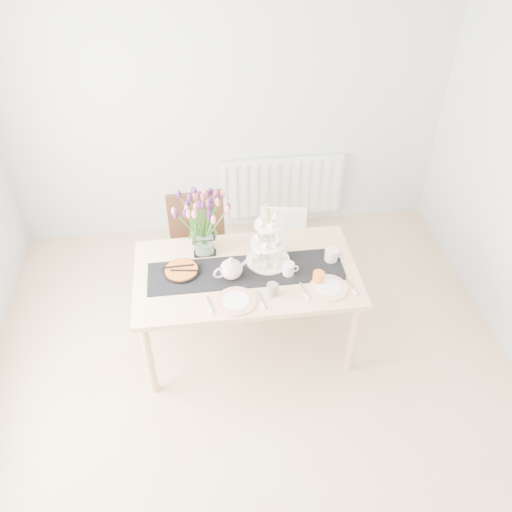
{
  "coord_description": "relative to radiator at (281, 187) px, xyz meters",
  "views": [
    {
      "loc": [
        -0.31,
        -2.19,
        3.34
      ],
      "look_at": [
        0.05,
        0.62,
        0.93
      ],
      "focal_mm": 38.0,
      "sensor_mm": 36.0,
      "label": 1
    }
  ],
  "objects": [
    {
      "name": "radiator",
      "position": [
        0.0,
        0.0,
        0.0
      ],
      "size": [
        1.2,
        0.08,
        0.6
      ],
      "primitive_type": "cube",
      "color": "white",
      "rests_on": "room_shell"
    },
    {
      "name": "tart_tin",
      "position": [
        -0.97,
        -1.47,
        0.32
      ],
      "size": [
        0.26,
        0.26,
        0.03
      ],
      "rotation": [
        0.0,
        0.0,
        -0.41
      ],
      "color": "black",
      "rests_on": "dining_table"
    },
    {
      "name": "mug_orange",
      "position": [
        -0.03,
        -1.69,
        0.35
      ],
      "size": [
        0.11,
        0.11,
        0.09
      ],
      "primitive_type": "cylinder",
      "rotation": [
        0.0,
        0.0,
        0.62
      ],
      "color": "orange",
      "rests_on": "dining_table"
    },
    {
      "name": "table_runner",
      "position": [
        -0.51,
        -1.52,
        0.3
      ],
      "size": [
        1.4,
        0.35,
        0.01
      ],
      "primitive_type": "cube",
      "color": "black",
      "rests_on": "dining_table"
    },
    {
      "name": "chair_white",
      "position": [
        -0.14,
        -0.91,
        -0.0
      ],
      "size": [
        0.45,
        0.45,
        0.78
      ],
      "rotation": [
        0.0,
        0.0,
        -0.18
      ],
      "color": "white",
      "rests_on": "ground"
    },
    {
      "name": "cream_jug",
      "position": [
        0.12,
        -1.47,
        0.35
      ],
      "size": [
        0.1,
        0.1,
        0.1
      ],
      "primitive_type": "cylinder",
      "rotation": [
        0.0,
        0.0,
        -0.04
      ],
      "color": "silver",
      "rests_on": "dining_table"
    },
    {
      "name": "cake_stand",
      "position": [
        -0.34,
        -1.43,
        0.43
      ],
      "size": [
        0.32,
        0.32,
        0.47
      ],
      "rotation": [
        0.0,
        0.0,
        0.04
      ],
      "color": "gold",
      "rests_on": "dining_table"
    },
    {
      "name": "room_shell",
      "position": [
        -0.5,
        -2.19,
        0.85
      ],
      "size": [
        4.5,
        4.5,
        4.5
      ],
      "color": "tan",
      "rests_on": "ground"
    },
    {
      "name": "chair_brown",
      "position": [
        -0.83,
        -0.86,
        0.1
      ],
      "size": [
        0.49,
        0.49,
        0.94
      ],
      "rotation": [
        0.0,
        0.0,
        0.06
      ],
      "color": "#341F13",
      "rests_on": "ground"
    },
    {
      "name": "dining_table",
      "position": [
        -0.51,
        -1.52,
        0.22
      ],
      "size": [
        1.6,
        0.9,
        0.75
      ],
      "color": "tan",
      "rests_on": "ground"
    },
    {
      "name": "plate_right",
      "position": [
        0.03,
        -1.76,
        0.31
      ],
      "size": [
        0.32,
        0.32,
        0.01
      ],
      "primitive_type": "cylinder",
      "rotation": [
        0.0,
        0.0,
        0.25
      ],
      "color": "white",
      "rests_on": "dining_table"
    },
    {
      "name": "teapot",
      "position": [
        -0.62,
        -1.56,
        0.38
      ],
      "size": [
        0.31,
        0.28,
        0.17
      ],
      "primitive_type": null,
      "rotation": [
        0.0,
        0.0,
        0.33
      ],
      "color": "silver",
      "rests_on": "dining_table"
    },
    {
      "name": "plate_left",
      "position": [
        -0.61,
        -1.81,
        0.31
      ],
      "size": [
        0.33,
        0.33,
        0.01
      ],
      "primitive_type": "cylinder",
      "rotation": [
        0.0,
        0.0,
        0.21
      ],
      "color": "silver",
      "rests_on": "dining_table"
    },
    {
      "name": "mug_white",
      "position": [
        -0.22,
        -1.58,
        0.35
      ],
      "size": [
        0.09,
        0.09,
        0.1
      ],
      "primitive_type": "cylinder",
      "rotation": [
        0.0,
        0.0,
        -0.03
      ],
      "color": "white",
      "rests_on": "dining_table"
    },
    {
      "name": "tulip_vase",
      "position": [
        -0.79,
        -1.24,
        0.63
      ],
      "size": [
        0.6,
        0.6,
        0.51
      ],
      "rotation": [
        0.0,
        0.0,
        0.02
      ],
      "color": "silver",
      "rests_on": "dining_table"
    },
    {
      "name": "mug_grey",
      "position": [
        -0.36,
        -1.77,
        0.35
      ],
      "size": [
        0.11,
        0.11,
        0.09
      ],
      "primitive_type": "cylinder",
      "rotation": [
        0.0,
        0.0,
        0.69
      ],
      "color": "gray",
      "rests_on": "dining_table"
    }
  ]
}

